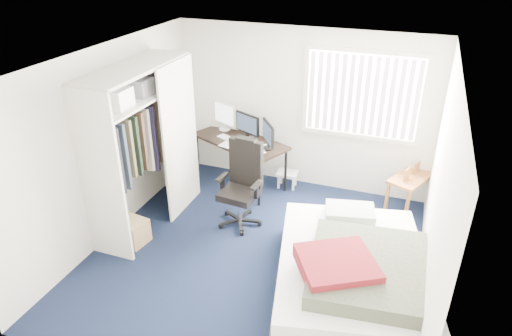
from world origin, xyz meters
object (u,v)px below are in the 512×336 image
Objects in this scene: nightstand at (411,180)px; bed at (353,273)px; desk at (241,138)px; office_chair at (242,192)px.

nightstand is 0.35× the size of bed.
bed is (2.14, -2.02, -0.49)m from desk.
nightstand reaches higher than bed.
nightstand is at bearing 2.12° from desk.
nightstand is 2.18m from bed.
nightstand is at bearing 27.79° from office_chair.
office_chair is 2.48m from nightstand.
desk is 1.18m from office_chair.
office_chair reaches higher than bed.
office_chair is (0.43, -1.06, -0.32)m from desk.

